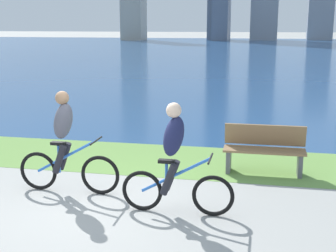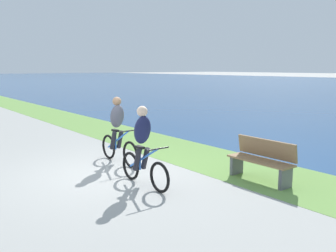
% 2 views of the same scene
% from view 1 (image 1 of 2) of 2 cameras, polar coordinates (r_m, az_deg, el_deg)
% --- Properties ---
extents(ground_plane, '(300.00, 300.00, 0.00)m').
position_cam_1_polar(ground_plane, '(7.18, -8.85, -10.21)').
color(ground_plane, '#9E9E99').
extents(grass_strip_bayside, '(120.00, 2.29, 0.01)m').
position_cam_1_polar(grass_strip_bayside, '(9.72, -3.07, -3.96)').
color(grass_strip_bayside, '#6B9947').
rests_on(grass_strip_bayside, ground).
extents(bay_water_surface, '(300.00, 79.70, 0.00)m').
position_cam_1_polar(bay_water_surface, '(50.15, 8.94, 9.16)').
color(bay_water_surface, navy).
rests_on(bay_water_surface, ground).
extents(cyclist_lead, '(1.68, 0.52, 1.66)m').
position_cam_1_polar(cyclist_lead, '(6.75, 0.82, -4.06)').
color(cyclist_lead, black).
rests_on(cyclist_lead, ground).
extents(cyclist_trailing, '(1.75, 0.52, 1.70)m').
position_cam_1_polar(cyclist_trailing, '(7.79, -12.48, -2.04)').
color(cyclist_trailing, black).
rests_on(cyclist_trailing, ground).
extents(bench_near_path, '(1.50, 0.47, 0.90)m').
position_cam_1_polar(bench_near_path, '(8.87, 11.71, -2.84)').
color(bench_near_path, olive).
rests_on(bench_near_path, ground).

